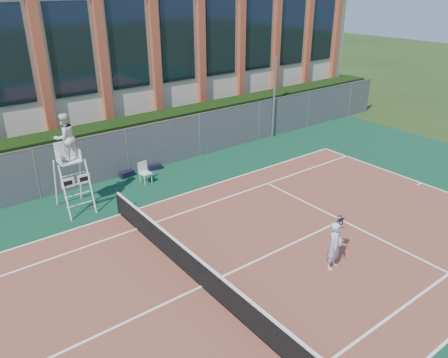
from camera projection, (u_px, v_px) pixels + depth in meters
ground at (202, 287)px, 12.84m from camera, size 120.00×120.00×0.00m
apron at (184, 271)px, 13.56m from camera, size 36.00×20.00×0.01m
tennis_court at (202, 287)px, 12.83m from camera, size 23.77×10.97×0.02m
tennis_net at (201, 272)px, 12.62m from camera, size 0.10×11.30×1.10m
fence at (85, 163)px, 18.75m from camera, size 40.00×0.06×2.20m
hedge at (75, 155)px, 19.62m from camera, size 40.00×1.40×2.20m
building at (15, 62)px, 24.11m from camera, size 45.00×10.60×8.22m
steel_pole at (274, 98)px, 24.25m from camera, size 0.12×0.12×4.60m
umpire_chair at (65, 140)px, 16.11m from camera, size 1.09×1.68×3.92m
plastic_chair at (144, 171)px, 19.26m from camera, size 0.49×0.49×0.97m
sports_bag_near at (127, 174)px, 19.99m from camera, size 0.68×0.35×0.28m
sports_bag_far at (155, 167)px, 20.81m from camera, size 0.63×0.36×0.24m
tennis_player at (335, 246)px, 13.36m from camera, size 0.93×0.67×1.60m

